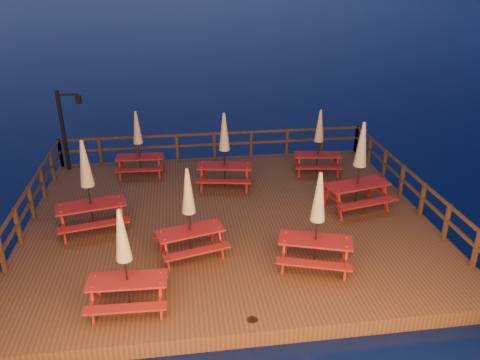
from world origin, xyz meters
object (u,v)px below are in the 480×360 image
at_px(lamp_post, 66,123).
at_px(picnic_table_0, 360,165).
at_px(picnic_table_2, 88,185).
at_px(picnic_table_1, 189,212).

relative_size(lamp_post, picnic_table_0, 1.06).
bearing_deg(lamp_post, picnic_table_2, -73.19).
relative_size(lamp_post, picnic_table_2, 1.09).
bearing_deg(picnic_table_1, picnic_table_0, 5.63).
bearing_deg(picnic_table_1, picnic_table_2, 133.79).
bearing_deg(picnic_table_0, picnic_table_2, 169.34).
height_order(picnic_table_0, picnic_table_2, picnic_table_0).
bearing_deg(lamp_post, picnic_table_0, -25.41).
height_order(picnic_table_1, picnic_table_2, picnic_table_2).
bearing_deg(picnic_table_2, lamp_post, 94.57).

